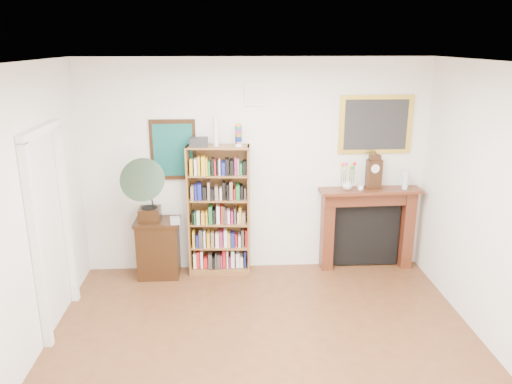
% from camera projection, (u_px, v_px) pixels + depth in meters
% --- Properties ---
extents(room, '(4.51, 5.01, 2.81)m').
position_uv_depth(room, '(271.00, 241.00, 4.11)').
color(room, '#562D1A').
rests_on(room, ground).
extents(door_casing, '(0.08, 1.02, 2.17)m').
position_uv_depth(door_casing, '(50.00, 213.00, 5.18)').
color(door_casing, white).
rests_on(door_casing, left_wall).
extents(teal_poster, '(0.58, 0.04, 0.78)m').
position_uv_depth(teal_poster, '(173.00, 150.00, 6.35)').
color(teal_poster, black).
rests_on(teal_poster, back_wall).
extents(small_picture, '(0.26, 0.04, 0.30)m').
position_uv_depth(small_picture, '(255.00, 94.00, 6.20)').
color(small_picture, white).
rests_on(small_picture, back_wall).
extents(gilt_painting, '(0.95, 0.04, 0.75)m').
position_uv_depth(gilt_painting, '(376.00, 125.00, 6.40)').
color(gilt_painting, gold).
rests_on(gilt_painting, back_wall).
extents(bookshelf, '(0.81, 0.34, 1.98)m').
position_uv_depth(bookshelf, '(219.00, 204.00, 6.45)').
color(bookshelf, brown).
rests_on(bookshelf, floor).
extents(side_cabinet, '(0.57, 0.41, 0.77)m').
position_uv_depth(side_cabinet, '(159.00, 248.00, 6.51)').
color(side_cabinet, black).
rests_on(side_cabinet, floor).
extents(fireplace, '(1.35, 0.37, 1.13)m').
position_uv_depth(fireplace, '(367.00, 221.00, 6.70)').
color(fireplace, '#491A11').
rests_on(fireplace, floor).
extents(gramophone, '(0.53, 0.66, 0.87)m').
position_uv_depth(gramophone, '(146.00, 186.00, 6.13)').
color(gramophone, black).
rests_on(gramophone, side_cabinet).
extents(cd_stack, '(0.14, 0.14, 0.08)m').
position_uv_depth(cd_stack, '(175.00, 220.00, 6.27)').
color(cd_stack, '#B1B1BE').
rests_on(cd_stack, side_cabinet).
extents(mantel_clock, '(0.20, 0.13, 0.45)m').
position_uv_depth(mantel_clock, '(374.00, 173.00, 6.47)').
color(mantel_clock, black).
rests_on(mantel_clock, fireplace).
extents(flower_vase, '(0.15, 0.15, 0.14)m').
position_uv_depth(flower_vase, '(347.00, 184.00, 6.47)').
color(flower_vase, silver).
rests_on(flower_vase, fireplace).
extents(teacup, '(0.09, 0.09, 0.06)m').
position_uv_depth(teacup, '(361.00, 188.00, 6.43)').
color(teacup, white).
rests_on(teacup, fireplace).
extents(bottle_left, '(0.07, 0.07, 0.24)m').
position_uv_depth(bottle_left, '(405.00, 180.00, 6.48)').
color(bottle_left, silver).
rests_on(bottle_left, fireplace).
extents(bottle_right, '(0.06, 0.06, 0.20)m').
position_uv_depth(bottle_right, '(407.00, 180.00, 6.55)').
color(bottle_right, silver).
rests_on(bottle_right, fireplace).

